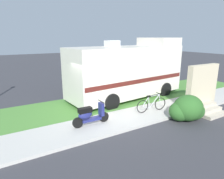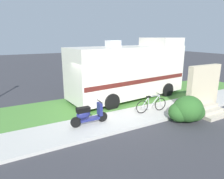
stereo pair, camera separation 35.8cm
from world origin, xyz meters
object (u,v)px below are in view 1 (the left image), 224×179
Objects in this scene: pickup_truck_near at (129,69)px; bottle_green at (179,102)px; motorhome_rv at (128,70)px; bicycle at (152,104)px; scooter at (90,115)px.

bottle_green is at bearing -103.60° from pickup_truck_near.
bottle_green is (1.57, -2.74, -1.51)m from motorhome_rv.
pickup_truck_near is 7.49m from bottle_green.
motorhome_rv is 27.21× the size of bottle_green.
motorhome_rv is at bearing 119.88° from bottle_green.
pickup_truck_near reaches higher than bicycle.
motorhome_rv reaches higher than bottle_green.
bottle_green is (2.11, 0.07, -0.25)m from bicycle.
pickup_truck_near is (3.33, 4.51, -0.81)m from motorhome_rv.
pickup_truck_near reaches higher than scooter.
pickup_truck_near is at bearing 45.12° from scooter.
bicycle is 8.28m from pickup_truck_near.
bicycle is at bearing -178.16° from bottle_green.
pickup_truck_near is (7.17, 7.20, 0.36)m from scooter.
bicycle is 2.13m from bottle_green.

